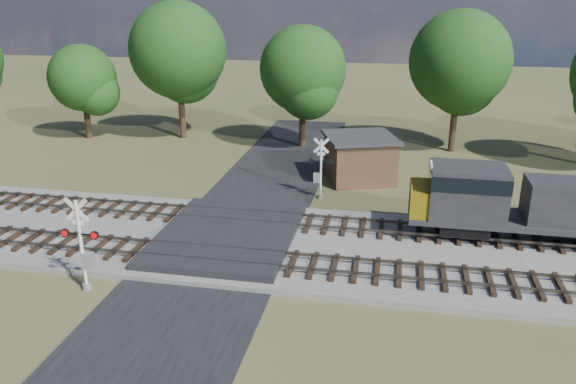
# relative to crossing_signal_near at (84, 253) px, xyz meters

# --- Properties ---
(ground) EXTENTS (160.00, 160.00, 0.00)m
(ground) POSITION_rel_crossing_signal_near_xyz_m (4.62, 5.53, -1.83)
(ground) COLOR #3F4625
(ground) RESTS_ON ground
(ballast_bed) EXTENTS (140.00, 10.00, 0.30)m
(ballast_bed) POSITION_rel_crossing_signal_near_xyz_m (14.62, 6.03, -1.68)
(ballast_bed) COLOR gray
(ballast_bed) RESTS_ON ground
(road) EXTENTS (7.00, 60.00, 0.08)m
(road) POSITION_rel_crossing_signal_near_xyz_m (4.62, 5.53, -1.79)
(road) COLOR black
(road) RESTS_ON ground
(crossing_panel) EXTENTS (7.00, 9.00, 0.62)m
(crossing_panel) POSITION_rel_crossing_signal_near_xyz_m (4.62, 6.03, -1.52)
(crossing_panel) COLOR #262628
(crossing_panel) RESTS_ON ground
(track_near) EXTENTS (140.00, 2.60, 0.33)m
(track_near) POSITION_rel_crossing_signal_near_xyz_m (7.74, 3.53, -1.42)
(track_near) COLOR black
(track_near) RESTS_ON ballast_bed
(track_far) EXTENTS (140.00, 2.60, 0.33)m
(track_far) POSITION_rel_crossing_signal_near_xyz_m (7.74, 8.53, -1.42)
(track_far) COLOR black
(track_far) RESTS_ON ballast_bed
(crossing_signal_near) EXTENTS (1.78, 0.38, 4.41)m
(crossing_signal_near) POSITION_rel_crossing_signal_near_xyz_m (0.00, 0.00, 0.00)
(crossing_signal_near) COLOR silver
(crossing_signal_near) RESTS_ON ground
(crossing_signal_far) EXTENTS (1.61, 0.35, 4.00)m
(crossing_signal_far) POSITION_rel_crossing_signal_near_xyz_m (8.46, 13.67, -0.17)
(crossing_signal_far) COLOR silver
(crossing_signal_far) RESTS_ON ground
(equipment_shed) EXTENTS (5.92, 5.92, 3.18)m
(equipment_shed) POSITION_rel_crossing_signal_near_xyz_m (10.71, 17.90, -0.23)
(equipment_shed) COLOR #4D2B21
(equipment_shed) RESTS_ON ground
(treeline) EXTENTS (82.86, 12.14, 11.93)m
(treeline) POSITION_rel_crossing_signal_near_xyz_m (14.24, 26.05, 5.26)
(treeline) COLOR black
(treeline) RESTS_ON ground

